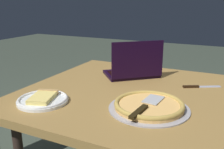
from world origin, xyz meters
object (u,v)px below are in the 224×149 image
pizza_plate (43,99)px  pizza_tray (149,105)px  laptop (133,69)px  table_knife (198,87)px  dining_table (127,101)px

pizza_plate → pizza_tray: (0.47, 0.14, 0.00)m
laptop → table_knife: bearing=-4.2°
dining_table → pizza_plate: size_ratio=4.50×
pizza_tray → table_knife: bearing=68.9°
pizza_tray → table_knife: 0.42m
dining_table → laptop: size_ratio=2.78×
laptop → pizza_plate: bearing=-112.5°
laptop → pizza_tray: bearing=-60.7°
pizza_plate → pizza_tray: size_ratio=0.67×
dining_table → pizza_plate: (-0.29, -0.32, 0.08)m
table_knife → pizza_tray: bearing=-111.1°
dining_table → table_knife: 0.40m
table_knife → laptop: bearing=175.8°
dining_table → table_knife: bearing=32.2°
pizza_plate → table_knife: bearing=40.5°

